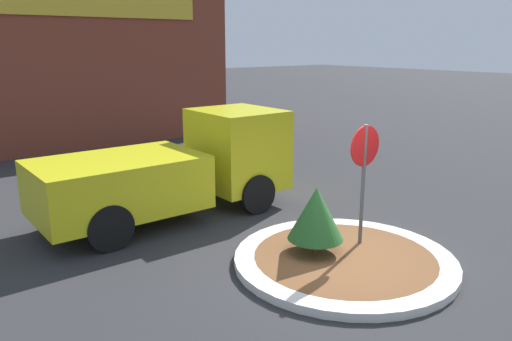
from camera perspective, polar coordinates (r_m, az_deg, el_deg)
The scene contains 6 objects.
ground_plane at distance 9.24m, azimuth 10.02°, elevation -10.43°, with size 120.00×120.00×0.00m, color #2D2D30.
traffic_island at distance 9.21m, azimuth 10.04°, elevation -10.01°, with size 3.94×3.94×0.15m.
stop_sign at distance 9.33m, azimuth 12.25°, elevation 0.73°, with size 0.75×0.07×2.42m.
island_shrub at distance 9.02m, azimuth 6.87°, elevation -4.89°, with size 1.01×1.01×1.21m.
utility_truck at distance 11.35m, azimuth -8.98°, elevation 0.30°, with size 5.69×2.23×2.29m.
storefront_building at distance 22.24m, azimuth -19.74°, elevation 11.39°, with size 10.68×6.07×5.99m.
Camera 1 is at (-6.32, -5.54, 3.84)m, focal length 35.00 mm.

